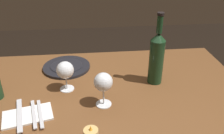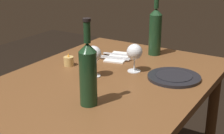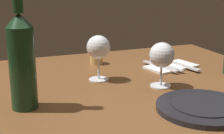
{
  "view_description": "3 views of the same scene",
  "coord_description": "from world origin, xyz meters",
  "px_view_note": "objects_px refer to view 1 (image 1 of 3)",
  "views": [
    {
      "loc": [
        0.08,
        0.89,
        1.37
      ],
      "look_at": [
        -0.01,
        -0.02,
        0.87
      ],
      "focal_mm": 38.89,
      "sensor_mm": 36.0,
      "label": 1
    },
    {
      "loc": [
        -1.19,
        -0.79,
        1.32
      ],
      "look_at": [
        -0.02,
        -0.07,
        0.83
      ],
      "focal_mm": 53.33,
      "sensor_mm": 36.0,
      "label": 2
    },
    {
      "loc": [
        -0.31,
        -0.95,
        1.09
      ],
      "look_at": [
        0.03,
        -0.06,
        0.82
      ],
      "focal_mm": 53.98,
      "sensor_mm": 36.0,
      "label": 3
    }
  ],
  "objects_px": {
    "fork_outer": "(40,113)",
    "wine_bottle": "(157,57)",
    "table_knife": "(20,115)",
    "folded_napkin": "(28,116)",
    "dinner_plate": "(67,67)",
    "wine_glass_right": "(103,83)",
    "fork_inner": "(34,114)",
    "wine_glass_left": "(65,71)"
  },
  "relations": [
    {
      "from": "wine_glass_left",
      "to": "folded_napkin",
      "type": "height_order",
      "value": "wine_glass_left"
    },
    {
      "from": "folded_napkin",
      "to": "wine_bottle",
      "type": "bearing_deg",
      "value": -160.31
    },
    {
      "from": "wine_glass_left",
      "to": "dinner_plate",
      "type": "relative_size",
      "value": 0.57
    },
    {
      "from": "dinner_plate",
      "to": "folded_napkin",
      "type": "height_order",
      "value": "dinner_plate"
    },
    {
      "from": "wine_bottle",
      "to": "fork_inner",
      "type": "relative_size",
      "value": 1.93
    },
    {
      "from": "wine_glass_right",
      "to": "table_knife",
      "type": "bearing_deg",
      "value": 7.69
    },
    {
      "from": "wine_glass_right",
      "to": "dinner_plate",
      "type": "xyz_separation_m",
      "value": [
        0.18,
        -0.34,
        -0.1
      ]
    },
    {
      "from": "wine_glass_right",
      "to": "folded_napkin",
      "type": "relative_size",
      "value": 0.72
    },
    {
      "from": "wine_glass_left",
      "to": "wine_bottle",
      "type": "distance_m",
      "value": 0.42
    },
    {
      "from": "folded_napkin",
      "to": "wine_glass_right",
      "type": "bearing_deg",
      "value": -171.56
    },
    {
      "from": "wine_glass_left",
      "to": "table_knife",
      "type": "distance_m",
      "value": 0.26
    },
    {
      "from": "wine_glass_left",
      "to": "wine_glass_right",
      "type": "height_order",
      "value": "wine_glass_right"
    },
    {
      "from": "fork_inner",
      "to": "fork_outer",
      "type": "distance_m",
      "value": 0.02
    },
    {
      "from": "folded_napkin",
      "to": "fork_inner",
      "type": "xyz_separation_m",
      "value": [
        -0.03,
        0.0,
        0.01
      ]
    },
    {
      "from": "dinner_plate",
      "to": "fork_outer",
      "type": "height_order",
      "value": "dinner_plate"
    },
    {
      "from": "wine_glass_right",
      "to": "fork_inner",
      "type": "relative_size",
      "value": 0.85
    },
    {
      "from": "folded_napkin",
      "to": "dinner_plate",
      "type": "bearing_deg",
      "value": -108.65
    },
    {
      "from": "dinner_plate",
      "to": "table_knife",
      "type": "bearing_deg",
      "value": 67.45
    },
    {
      "from": "wine_glass_left",
      "to": "fork_inner",
      "type": "bearing_deg",
      "value": 56.34
    },
    {
      "from": "wine_bottle",
      "to": "fork_inner",
      "type": "distance_m",
      "value": 0.59
    },
    {
      "from": "wine_glass_left",
      "to": "fork_inner",
      "type": "relative_size",
      "value": 0.8
    },
    {
      "from": "wine_bottle",
      "to": "table_knife",
      "type": "bearing_deg",
      "value": 18.77
    },
    {
      "from": "fork_outer",
      "to": "wine_bottle",
      "type": "bearing_deg",
      "value": -158.56
    },
    {
      "from": "dinner_plate",
      "to": "fork_inner",
      "type": "distance_m",
      "value": 0.4
    },
    {
      "from": "wine_glass_left",
      "to": "fork_outer",
      "type": "distance_m",
      "value": 0.22
    },
    {
      "from": "folded_napkin",
      "to": "fork_outer",
      "type": "bearing_deg",
      "value": 180.0
    },
    {
      "from": "dinner_plate",
      "to": "wine_glass_right",
      "type": "bearing_deg",
      "value": 117.26
    },
    {
      "from": "wine_glass_left",
      "to": "dinner_plate",
      "type": "xyz_separation_m",
      "value": [
        0.01,
        -0.21,
        -0.09
      ]
    },
    {
      "from": "wine_glass_right",
      "to": "fork_outer",
      "type": "relative_size",
      "value": 0.85
    },
    {
      "from": "wine_glass_left",
      "to": "wine_bottle",
      "type": "xyz_separation_m",
      "value": [
        -0.42,
        -0.02,
        0.04
      ]
    },
    {
      "from": "wine_bottle",
      "to": "folded_napkin",
      "type": "relative_size",
      "value": 1.63
    },
    {
      "from": "wine_glass_right",
      "to": "folded_napkin",
      "type": "height_order",
      "value": "wine_glass_right"
    },
    {
      "from": "wine_glass_right",
      "to": "table_knife",
      "type": "distance_m",
      "value": 0.35
    },
    {
      "from": "wine_glass_left",
      "to": "fork_outer",
      "type": "xyz_separation_m",
      "value": [
        0.09,
        0.18,
        -0.09
      ]
    },
    {
      "from": "folded_napkin",
      "to": "fork_inner",
      "type": "relative_size",
      "value": 1.18
    },
    {
      "from": "fork_outer",
      "to": "table_knife",
      "type": "xyz_separation_m",
      "value": [
        0.08,
        0.0,
        0.0
      ]
    },
    {
      "from": "wine_glass_left",
      "to": "table_knife",
      "type": "bearing_deg",
      "value": 45.76
    },
    {
      "from": "dinner_plate",
      "to": "fork_inner",
      "type": "bearing_deg",
      "value": 74.75
    },
    {
      "from": "fork_inner",
      "to": "table_knife",
      "type": "relative_size",
      "value": 0.85
    },
    {
      "from": "wine_bottle",
      "to": "fork_outer",
      "type": "bearing_deg",
      "value": 21.44
    },
    {
      "from": "wine_glass_left",
      "to": "wine_glass_right",
      "type": "bearing_deg",
      "value": 140.42
    },
    {
      "from": "wine_glass_left",
      "to": "dinner_plate",
      "type": "height_order",
      "value": "wine_glass_left"
    }
  ]
}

